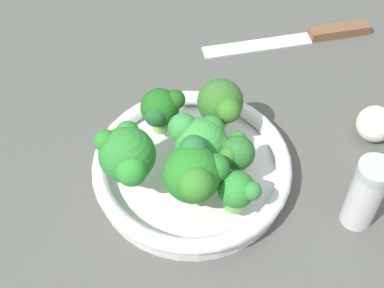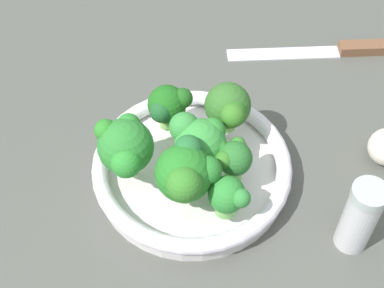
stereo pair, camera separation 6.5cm
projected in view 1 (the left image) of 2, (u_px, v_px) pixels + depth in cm
name	position (u px, v px, depth cm)	size (l,w,h in cm)	color
ground_plane	(209.00, 202.00, 69.57)	(130.00, 130.00, 2.50)	#4E504A
bowl	(192.00, 168.00, 69.01)	(24.51, 24.51, 3.61)	white
broccoli_floret_0	(161.00, 109.00, 67.86)	(5.27, 5.39, 6.15)	#93CC63
broccoli_floret_1	(221.00, 104.00, 67.91)	(5.72, 6.37, 6.85)	#92C768
broccoli_floret_2	(201.00, 141.00, 64.41)	(7.33, 6.33, 6.87)	#94BF61
broccoli_floret_3	(237.00, 152.00, 63.80)	(4.05, 4.78, 5.68)	#76BE58
broccoli_floret_4	(127.00, 155.00, 63.01)	(7.01, 7.31, 7.19)	#91CA58
broccoli_floret_5	(194.00, 173.00, 60.18)	(7.05, 7.57, 7.97)	#85B752
broccoli_floret_6	(239.00, 191.00, 61.19)	(4.92, 4.19, 5.19)	#78BE5E
knife	(310.00, 36.00, 86.73)	(24.06, 15.72, 1.50)	silver
garlic_bulb	(375.00, 124.00, 72.82)	(4.84, 4.84, 4.84)	white
pepper_shaker	(366.00, 194.00, 62.60)	(3.94, 3.94, 10.26)	silver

